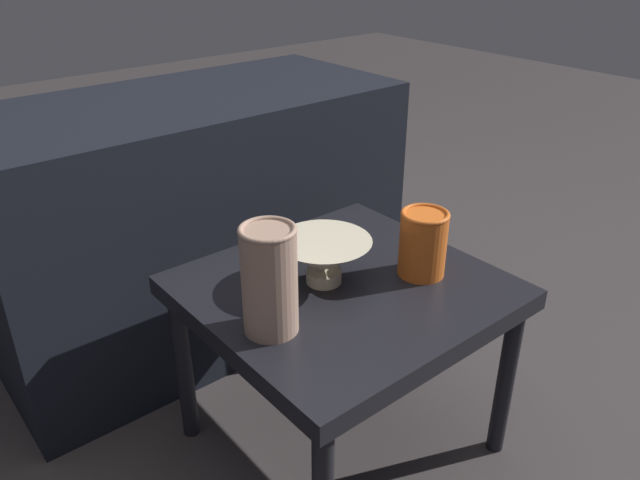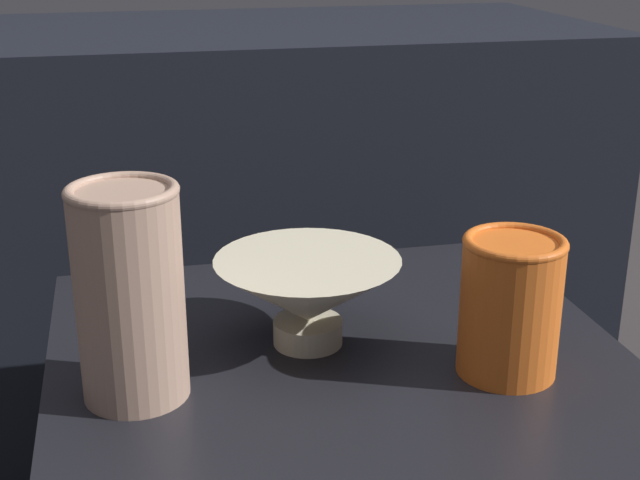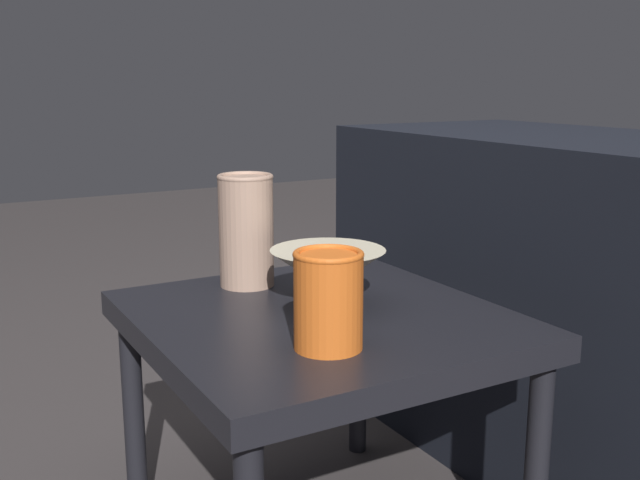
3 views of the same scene
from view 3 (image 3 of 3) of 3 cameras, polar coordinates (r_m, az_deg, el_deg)
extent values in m
cube|color=black|center=(1.18, -0.09, -6.41)|extent=(0.57, 0.54, 0.04)
cylinder|color=black|center=(1.39, -14.00, -12.91)|extent=(0.04, 0.04, 0.37)
cylinder|color=black|center=(1.56, 2.93, -9.62)|extent=(0.04, 0.04, 0.37)
cylinder|color=black|center=(1.22, 16.14, -16.87)|extent=(0.04, 0.04, 0.37)
cube|color=black|center=(1.57, 19.41, -4.66)|extent=(1.07, 0.50, 0.66)
cylinder|color=beige|center=(1.21, 0.59, -4.37)|extent=(0.07, 0.07, 0.03)
cone|color=beige|center=(1.19, 0.60, -2.28)|extent=(0.18, 0.18, 0.07)
cylinder|color=tan|center=(1.31, -5.64, 0.64)|extent=(0.09, 0.09, 0.19)
torus|color=tan|center=(1.29, -5.73, 4.81)|extent=(0.10, 0.10, 0.01)
cylinder|color=orange|center=(1.00, 0.63, -4.72)|extent=(0.09, 0.09, 0.13)
torus|color=orange|center=(0.98, 0.64, -1.10)|extent=(0.10, 0.10, 0.01)
camera|label=1|loc=(1.71, -39.12, 18.95)|focal=35.00mm
camera|label=2|loc=(1.18, -40.85, 11.87)|focal=50.00mm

